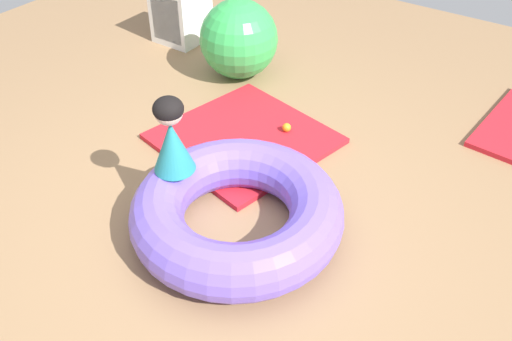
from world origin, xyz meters
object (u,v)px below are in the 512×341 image
(play_ball_orange, at_px, (287,127))
(play_ball_teal, at_px, (243,149))
(child_in_teal, at_px, (171,136))
(exercise_ball_large, at_px, (239,39))
(inflatable_cushion, at_px, (237,212))
(storage_cube, at_px, (179,13))

(play_ball_orange, relative_size, play_ball_teal, 0.77)
(child_in_teal, distance_m, play_ball_teal, 0.81)
(child_in_teal, relative_size, exercise_ball_large, 0.73)
(inflatable_cushion, xyz_separation_m, storage_cube, (-2.04, 1.84, 0.12))
(inflatable_cushion, xyz_separation_m, exercise_ball_large, (-1.16, 1.61, 0.18))
(play_ball_teal, distance_m, storage_cube, 2.06)
(child_in_teal, relative_size, play_ball_orange, 7.36)
(child_in_teal, xyz_separation_m, play_ball_orange, (0.13, 1.08, -0.49))
(play_ball_orange, height_order, storage_cube, storage_cube)
(inflatable_cushion, relative_size, exercise_ball_large, 1.89)
(play_ball_teal, bearing_deg, exercise_ball_large, 127.45)
(exercise_ball_large, bearing_deg, play_ball_teal, -52.55)
(inflatable_cushion, distance_m, play_ball_orange, 1.08)
(exercise_ball_large, bearing_deg, play_ball_orange, -33.66)
(play_ball_teal, bearing_deg, storage_cube, 143.33)
(play_ball_orange, xyz_separation_m, exercise_ball_large, (-0.86, 0.57, 0.26))
(exercise_ball_large, bearing_deg, child_in_teal, -66.24)
(play_ball_orange, distance_m, storage_cube, 1.93)
(play_ball_teal, distance_m, exercise_ball_large, 1.27)
(child_in_teal, bearing_deg, play_ball_teal, 8.61)
(child_in_teal, relative_size, play_ball_teal, 5.69)
(play_ball_teal, relative_size, storage_cube, 0.16)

